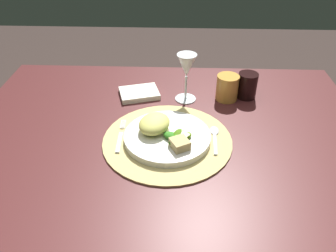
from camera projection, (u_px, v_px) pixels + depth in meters
The scene contains 12 objects.
dining_table at pixel (166, 165), 1.13m from camera, with size 1.28×0.92×0.71m.
placemat at pixel (167, 140), 1.00m from camera, with size 0.39×0.39×0.01m, color tan.
dinner_plate at pixel (167, 137), 1.00m from camera, with size 0.26×0.26×0.02m, color silver.
pasta_serving at pixel (154, 124), 1.00m from camera, with size 0.11×0.09×0.04m, color #D8D364.
salad_greens at pixel (177, 137), 0.96m from camera, with size 0.10×0.09×0.03m.
bread_piece at pixel (180, 144), 0.93m from camera, with size 0.05×0.05×0.03m, color tan.
fork at pixel (120, 137), 1.01m from camera, with size 0.02×0.16×0.00m.
spoon at pixel (214, 134), 1.02m from camera, with size 0.03×0.14×0.01m.
napkin at pixel (139, 93), 1.22m from camera, with size 0.14×0.10×0.02m, color white.
wine_glass at pixel (187, 68), 1.13m from camera, with size 0.07×0.07×0.17m.
amber_tumbler at pixel (227, 88), 1.18m from camera, with size 0.08×0.08×0.09m, color gold.
dark_tumbler at pixel (247, 85), 1.19m from camera, with size 0.07×0.07×0.09m, color black.
Camera 1 is at (0.04, -0.84, 1.33)m, focal length 35.90 mm.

